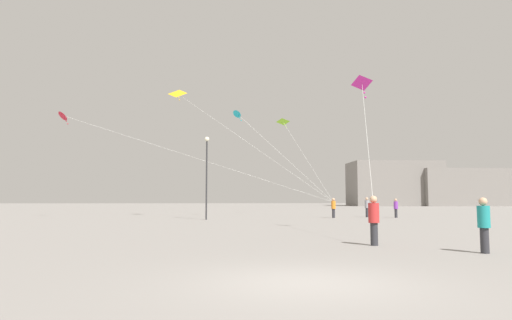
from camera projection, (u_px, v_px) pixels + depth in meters
ground_plane at (309, 283)px, 8.39m from camera, size 300.00×300.00×0.00m
person_in_red at (374, 218)px, 15.13m from camera, size 0.36×0.36×1.67m
person_in_grey at (367, 206)px, 38.34m from camera, size 0.37×0.37×1.69m
person_in_purple at (396, 207)px, 37.33m from camera, size 0.34×0.34×1.58m
person_in_orange at (333, 207)px, 36.87m from camera, size 0.36×0.36×1.64m
person_in_teal at (484, 223)px, 12.98m from camera, size 0.35×0.35×1.61m
kite_magenta_delta at (363, 86)px, 21.93m from camera, size 2.06×6.86×6.25m
kite_amber_delta at (182, 97)px, 38.85m from camera, size 13.82×2.39×9.74m
kite_lime_delta at (284, 124)px, 45.46m from camera, size 3.77×8.83×8.38m
kite_crimson_diamond at (71, 118)px, 36.99m from camera, size 22.89×1.30×7.50m
kite_cyan_diamond at (239, 116)px, 39.34m from camera, size 8.42×2.77×8.06m
building_left_hall at (394, 184)px, 100.32m from camera, size 19.45×11.10×9.76m
building_centre_hall at (469, 188)px, 102.53m from camera, size 26.62×16.50×8.07m
lamppost_east at (207, 166)px, 34.01m from camera, size 0.36×0.36×6.29m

